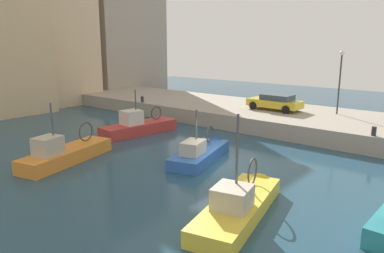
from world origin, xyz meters
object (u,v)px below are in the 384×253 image
(parked_car_yellow, at_px, (275,102))
(mooring_bollard_mid, at_px, (142,99))
(mooring_bollard_south, at_px, (374,131))
(fishing_boat_orange, at_px, (70,158))
(fishing_boat_blue, at_px, (202,156))
(fishing_boat_yellow, at_px, (241,210))
(quay_streetlamp, at_px, (340,72))
(fishing_boat_red, at_px, (142,131))

(parked_car_yellow, height_order, mooring_bollard_mid, parked_car_yellow)
(parked_car_yellow, height_order, mooring_bollard_south, parked_car_yellow)
(fishing_boat_orange, bearing_deg, fishing_boat_blue, -47.01)
(fishing_boat_yellow, height_order, mooring_bollard_south, fishing_boat_yellow)
(fishing_boat_orange, xyz_separation_m, fishing_boat_yellow, (0.57, -11.11, -0.02))
(fishing_boat_blue, xyz_separation_m, quay_streetlamp, (12.57, -3.47, 4.35))
(fishing_boat_red, xyz_separation_m, parked_car_yellow, (9.03, -6.27, 1.74))
(fishing_boat_blue, xyz_separation_m, fishing_boat_yellow, (-4.62, -5.54, 0.02))
(fishing_boat_yellow, relative_size, quay_streetlamp, 1.46)
(fishing_boat_orange, bearing_deg, fishing_boat_yellow, -87.07)
(fishing_boat_orange, relative_size, fishing_boat_yellow, 0.97)
(mooring_bollard_south, xyz_separation_m, quay_streetlamp, (5.65, 4.03, 2.98))
(fishing_boat_blue, bearing_deg, mooring_bollard_mid, 61.04)
(mooring_bollard_south, relative_size, quay_streetlamp, 0.11)
(parked_car_yellow, bearing_deg, fishing_boat_blue, -174.59)
(fishing_boat_red, bearing_deg, fishing_boat_orange, -166.36)
(quay_streetlamp, bearing_deg, mooring_bollard_mid, 109.48)
(parked_car_yellow, xyz_separation_m, mooring_bollard_mid, (-4.12, 11.46, -0.41))
(mooring_bollard_mid, bearing_deg, fishing_boat_yellow, -122.59)
(fishing_boat_orange, height_order, fishing_boat_yellow, fishing_boat_yellow)
(fishing_boat_blue, bearing_deg, mooring_bollard_south, -47.27)
(parked_car_yellow, relative_size, mooring_bollard_south, 8.01)
(mooring_bollard_mid, bearing_deg, fishing_boat_orange, -150.17)
(fishing_boat_orange, xyz_separation_m, mooring_bollard_mid, (12.11, 6.94, 1.34))
(mooring_bollard_south, bearing_deg, parked_car_yellow, 64.25)
(fishing_boat_red, bearing_deg, mooring_bollard_mid, 46.62)
(fishing_boat_blue, bearing_deg, quay_streetlamp, -15.41)
(mooring_bollard_mid, distance_m, quay_streetlamp, 17.20)
(fishing_boat_blue, bearing_deg, fishing_boat_red, 74.62)
(fishing_boat_orange, height_order, quay_streetlamp, quay_streetlamp)
(parked_car_yellow, height_order, quay_streetlamp, quay_streetlamp)
(fishing_boat_blue, height_order, parked_car_yellow, fishing_boat_blue)
(quay_streetlamp, bearing_deg, mooring_bollard_south, -144.52)
(fishing_boat_orange, xyz_separation_m, mooring_bollard_south, (12.11, -13.06, 1.34))
(fishing_boat_red, xyz_separation_m, mooring_bollard_mid, (4.91, 5.20, 1.33))
(parked_car_yellow, bearing_deg, fishing_boat_yellow, -157.18)
(fishing_boat_blue, relative_size, mooring_bollard_south, 11.32)
(fishing_boat_red, relative_size, quay_streetlamp, 1.42)
(fishing_boat_yellow, height_order, parked_car_yellow, fishing_boat_yellow)
(fishing_boat_yellow, bearing_deg, quay_streetlamp, 6.89)
(fishing_boat_red, xyz_separation_m, quay_streetlamp, (10.56, -10.78, 4.31))
(fishing_boat_blue, xyz_separation_m, parked_car_yellow, (11.04, 1.05, 1.78))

